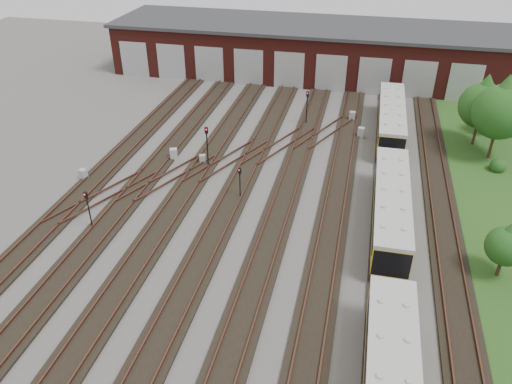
# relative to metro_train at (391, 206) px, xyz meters

# --- Properties ---
(ground) EXTENTS (120.00, 120.00, 0.00)m
(ground) POSITION_rel_metro_train_xyz_m (-10.00, -7.09, -1.74)
(ground) COLOR #43413F
(ground) RESTS_ON ground
(track_network) EXTENTS (30.40, 70.00, 0.33)m
(track_network) POSITION_rel_metro_train_xyz_m (-10.17, -6.51, -1.63)
(track_network) COLOR black
(track_network) RESTS_ON ground
(maintenance_shed) EXTENTS (51.00, 12.50, 6.35)m
(maintenance_shed) POSITION_rel_metro_train_xyz_m (-10.01, 32.88, 1.46)
(maintenance_shed) COLOR #501814
(maintenance_shed) RESTS_ON ground
(grass_verge) EXTENTS (8.00, 55.00, 0.05)m
(grass_verge) POSITION_rel_metro_train_xyz_m (9.00, 2.91, -1.72)
(grass_verge) COLOR #224517
(grass_verge) RESTS_ON ground
(metro_train) EXTENTS (2.46, 45.35, 2.76)m
(metro_train) POSITION_rel_metro_train_xyz_m (0.00, 0.00, 0.00)
(metro_train) COLOR black
(metro_train) RESTS_ON ground
(signal_mast_0) EXTENTS (0.28, 0.27, 3.05)m
(signal_mast_0) POSITION_rel_metro_train_xyz_m (-20.86, -5.01, 0.21)
(signal_mast_0) COLOR black
(signal_mast_0) RESTS_ON ground
(signal_mast_1) EXTENTS (0.31, 0.29, 3.71)m
(signal_mast_1) POSITION_rel_metro_train_xyz_m (-15.53, 5.84, 0.62)
(signal_mast_1) COLOR black
(signal_mast_1) RESTS_ON ground
(signal_mast_2) EXTENTS (0.27, 0.26, 3.56)m
(signal_mast_2) POSITION_rel_metro_train_xyz_m (-8.38, 16.71, 0.53)
(signal_mast_2) COLOR black
(signal_mast_2) RESTS_ON ground
(signal_mast_3) EXTENTS (0.27, 0.26, 2.69)m
(signal_mast_3) POSITION_rel_metro_train_xyz_m (-11.44, 1.35, -0.01)
(signal_mast_3) COLOR black
(signal_mast_3) RESTS_ON ground
(relay_cabinet_0) EXTENTS (0.70, 0.64, 0.96)m
(relay_cabinet_0) POSITION_rel_metro_train_xyz_m (-25.00, 1.17, -1.26)
(relay_cabinet_0) COLOR #A3A6A8
(relay_cabinet_0) RESTS_ON ground
(relay_cabinet_1) EXTENTS (0.61, 0.54, 0.86)m
(relay_cabinet_1) POSITION_rel_metro_train_xyz_m (-16.14, 6.12, -1.31)
(relay_cabinet_1) COLOR #A3A6A8
(relay_cabinet_1) RESTS_ON ground
(relay_cabinet_2) EXTENTS (0.78, 0.71, 1.06)m
(relay_cabinet_2) POSITION_rel_metro_train_xyz_m (-18.91, 6.29, -1.21)
(relay_cabinet_2) COLOR #A3A6A8
(relay_cabinet_2) RESTS_ON ground
(relay_cabinet_3) EXTENTS (0.62, 0.53, 0.99)m
(relay_cabinet_3) POSITION_rel_metro_train_xyz_m (-3.80, 18.72, -1.25)
(relay_cabinet_3) COLOR #A3A6A8
(relay_cabinet_3) RESTS_ON ground
(relay_cabinet_4) EXTENTS (0.69, 0.60, 1.04)m
(relay_cabinet_4) POSITION_rel_metro_train_xyz_m (-2.69, 14.77, -1.22)
(relay_cabinet_4) COLOR #A3A6A8
(relay_cabinet_4) RESTS_ON ground
(tree_0) EXTENTS (4.20, 4.20, 6.96)m
(tree_0) POSITION_rel_metro_train_xyz_m (7.83, 15.61, 2.73)
(tree_0) COLOR #322616
(tree_0) RESTS_ON ground
(tree_1) EXTENTS (2.59, 2.59, 4.30)m
(tree_1) POSITION_rel_metro_train_xyz_m (9.75, 18.62, 1.02)
(tree_1) COLOR #322616
(tree_1) RESTS_ON ground
(tree_2) EXTENTS (4.75, 4.75, 7.88)m
(tree_2) POSITION_rel_metro_train_xyz_m (8.84, 12.95, 3.32)
(tree_2) COLOR #322616
(tree_2) RESTS_ON ground
(tree_3) EXTENTS (2.51, 2.51, 4.16)m
(tree_3) POSITION_rel_metro_train_xyz_m (6.81, -3.92, 0.93)
(tree_3) COLOR #322616
(tree_3) RESTS_ON ground
(bush_1) EXTENTS (1.38, 1.38, 1.38)m
(bush_1) POSITION_rel_metro_train_xyz_m (9.52, 19.96, -1.05)
(bush_1) COLOR #174614
(bush_1) RESTS_ON ground
(bush_2) EXTENTS (1.37, 1.37, 1.37)m
(bush_2) POSITION_rel_metro_train_xyz_m (9.20, 10.63, -1.06)
(bush_2) COLOR #174614
(bush_2) RESTS_ON ground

